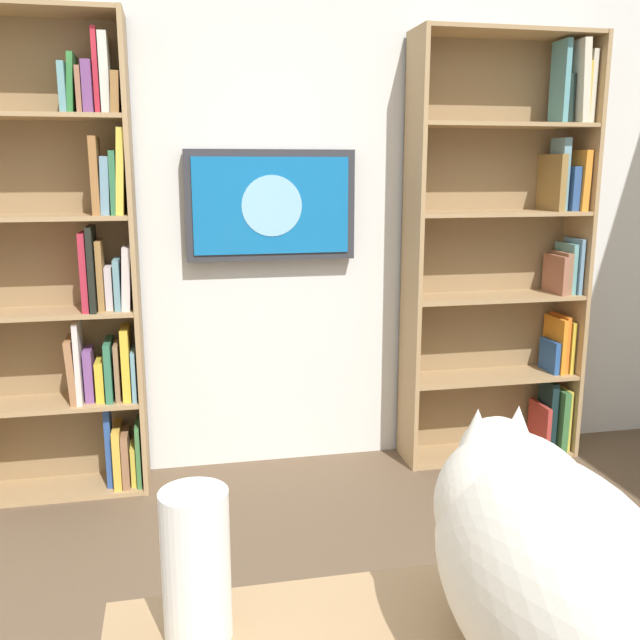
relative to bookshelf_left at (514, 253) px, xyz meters
The scene contains 6 objects.
wall_back 1.24m from the bookshelf_left, ahead, with size 4.52×0.06×2.70m, color silver.
bookshelf_left is the anchor object (origin of this frame).
bookshelf_right 2.19m from the bookshelf_left, ahead, with size 0.82×0.28×2.18m.
wall_mounted_tv 1.28m from the bookshelf_left, ahead, with size 0.82×0.07×0.53m.
cat 2.75m from the bookshelf_left, 63.96° to the left, with size 0.29×0.69×0.36m.
paper_towel_roll 2.87m from the bookshelf_left, 53.43° to the left, with size 0.11×0.11×0.25m, color white.
Camera 1 is at (0.51, 1.25, 1.52)m, focal length 39.25 mm.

